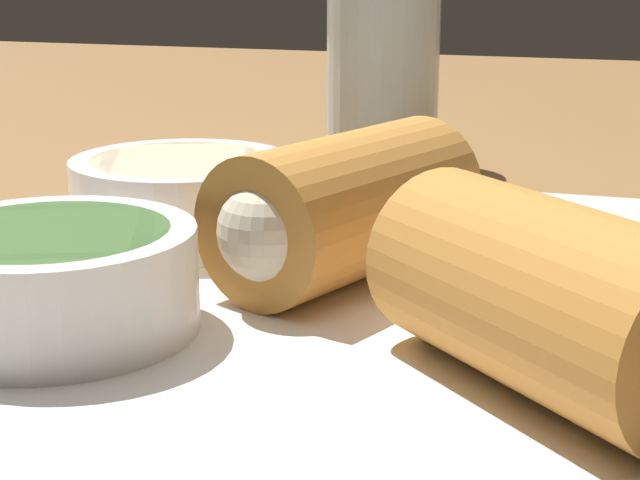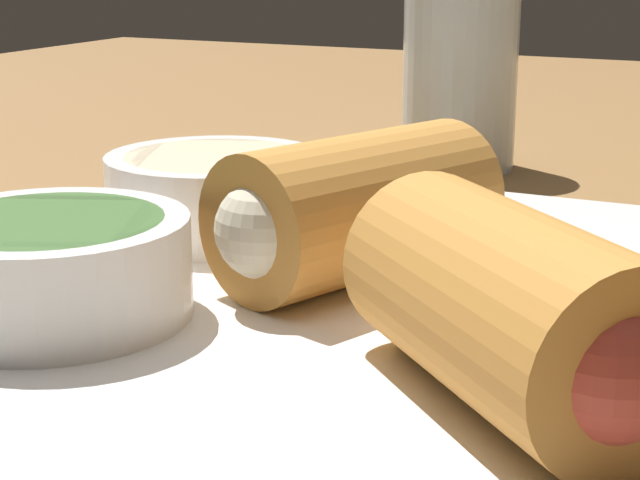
{
  "view_description": "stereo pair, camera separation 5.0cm",
  "coord_description": "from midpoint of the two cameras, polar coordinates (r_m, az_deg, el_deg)",
  "views": [
    {
      "loc": [
        -31.88,
        -12.43,
        14.77
      ],
      "look_at": [
        -0.44,
        -2.88,
        5.49
      ],
      "focal_mm": 60.0,
      "sensor_mm": 36.0,
      "label": 1
    },
    {
      "loc": [
        -30.06,
        -17.09,
        14.77
      ],
      "look_at": [
        -0.44,
        -2.88,
        5.49
      ],
      "focal_mm": 60.0,
      "sensor_mm": 36.0,
      "label": 2
    }
  ],
  "objects": [
    {
      "name": "dipping_bowl_near",
      "position": [
        0.33,
        -18.39,
        -1.94
      ],
      "size": [
        8.62,
        8.62,
        3.12
      ],
      "color": "white",
      "rests_on": "serving_plate"
    },
    {
      "name": "serving_plate",
      "position": [
        0.35,
        -4.11,
        -4.41
      ],
      "size": [
        34.1,
        26.71,
        1.5
      ],
      "color": "white",
      "rests_on": "table_surface"
    },
    {
      "name": "drinking_glass",
      "position": [
        0.62,
        1.04,
        8.44
      ],
      "size": [
        6.46,
        6.46,
        9.74
      ],
      "color": "silver",
      "rests_on": "table_surface"
    },
    {
      "name": "roll_front_right",
      "position": [
        0.36,
        -3.03,
        1.58
      ],
      "size": [
        10.88,
        8.15,
        4.98
      ],
      "color": "#C68438",
      "rests_on": "serving_plate"
    },
    {
      "name": "table_surface",
      "position": [
        0.37,
        -8.01,
        -6.26
      ],
      "size": [
        180.0,
        140.0,
        2.0
      ],
      "color": "olive",
      "rests_on": "ground"
    },
    {
      "name": "dipping_bowl_far",
      "position": [
        0.42,
        -10.75,
        2.34
      ],
      "size": [
        8.62,
        8.62,
        3.12
      ],
      "color": "white",
      "rests_on": "serving_plate"
    },
    {
      "name": "roll_front_left",
      "position": [
        0.27,
        7.71,
        -3.51
      ],
      "size": [
        10.31,
        10.47,
        4.98
      ],
      "color": "#C68438",
      "rests_on": "serving_plate"
    }
  ]
}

